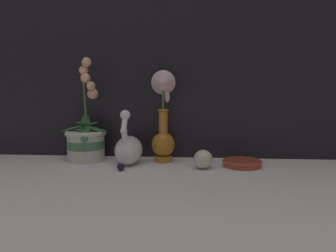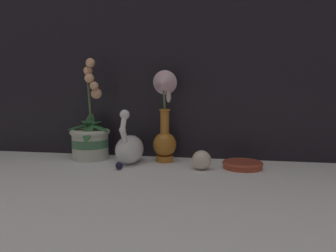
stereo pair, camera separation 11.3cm
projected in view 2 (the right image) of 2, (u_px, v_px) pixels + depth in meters
name	position (u px, v px, depth m)	size (l,w,h in m)	color
ground_plane	(154.00, 174.00, 1.03)	(2.80, 2.80, 0.00)	white
window_backdrop	(169.00, 0.00, 1.23)	(2.80, 0.03, 1.20)	black
orchid_potted_plant	(90.00, 137.00, 1.24)	(0.19, 0.21, 0.38)	beige
swan_figurine	(130.00, 148.00, 1.17)	(0.10, 0.18, 0.20)	white
blue_vase	(165.00, 121.00, 1.18)	(0.09, 0.11, 0.33)	#B26B23
glass_sphere	(202.00, 160.00, 1.08)	(0.06, 0.06, 0.06)	beige
amber_dish	(243.00, 164.00, 1.10)	(0.14, 0.14, 0.02)	#A8422D
glass_bauble	(119.00, 166.00, 1.08)	(0.03, 0.03, 0.03)	#191433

